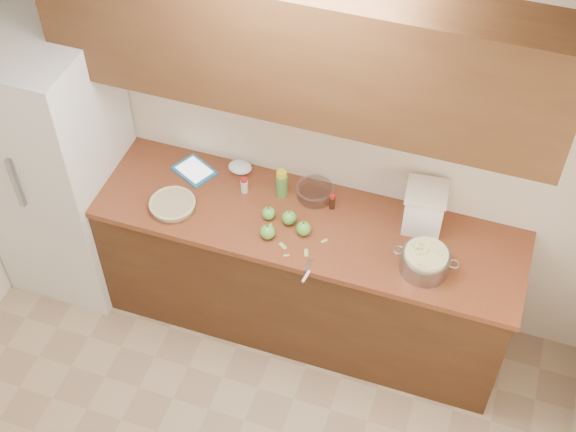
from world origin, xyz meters
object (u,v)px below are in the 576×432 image
(pie, at_px, (172,204))
(colander, at_px, (425,261))
(flour_canister, at_px, (424,207))
(tablet, at_px, (194,171))

(pie, distance_m, colander, 1.43)
(flour_canister, distance_m, tablet, 1.35)
(colander, bearing_deg, tablet, 168.74)
(colander, bearing_deg, pie, -179.31)
(flour_canister, bearing_deg, pie, -166.73)
(colander, xyz_separation_m, tablet, (-1.43, 0.28, -0.05))
(pie, relative_size, colander, 0.78)
(tablet, bearing_deg, colander, 15.85)
(flour_canister, bearing_deg, colander, -75.40)
(colander, height_order, tablet, colander)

